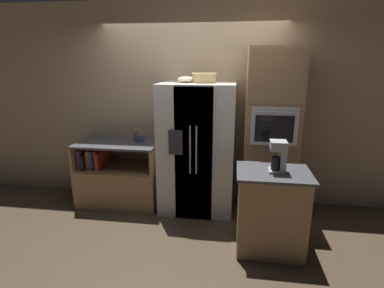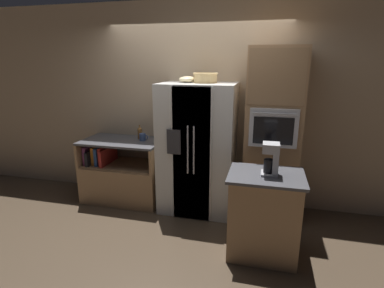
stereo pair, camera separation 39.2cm
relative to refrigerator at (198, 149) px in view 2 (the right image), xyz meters
name	(u,v)px [view 2 (the right image)]	position (x,y,z in m)	size (l,w,h in m)	color
ground_plane	(189,207)	(-0.11, -0.03, -0.87)	(20.00, 20.00, 0.00)	#4C3D2D
wall_back	(196,105)	(-0.11, 0.38, 0.53)	(12.00, 0.06, 2.80)	tan
counter_left	(123,177)	(-1.14, 0.02, -0.53)	(1.14, 0.67, 0.91)	#A87F56
refrigerator	(198,149)	(0.00, 0.00, 0.00)	(0.98, 0.73, 1.74)	silver
wall_oven	(272,136)	(0.96, 0.06, 0.23)	(0.67, 0.65, 2.18)	#A87F56
island_counter	(264,214)	(0.91, -0.83, -0.41)	(0.76, 0.60, 0.90)	#A87F56
wicker_basket	(205,77)	(0.08, 0.07, 0.94)	(0.32, 0.32, 0.13)	tan
fruit_bowl	(187,79)	(-0.16, 0.07, 0.91)	(0.22, 0.22, 0.08)	beige
bottle_tall	(140,132)	(-0.90, 0.17, 0.14)	(0.07, 0.07, 0.20)	brown
mug	(143,137)	(-0.82, 0.07, 0.10)	(0.13, 0.09, 0.11)	#384C7A
coffee_maker	(272,158)	(0.95, -0.84, 0.22)	(0.16, 0.17, 0.33)	#B2B2B7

